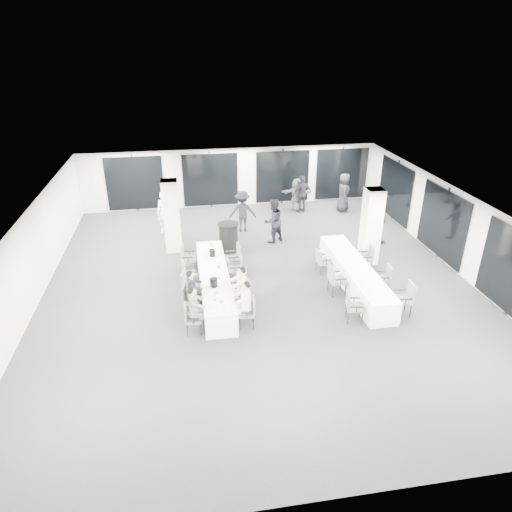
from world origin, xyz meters
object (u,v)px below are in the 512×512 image
Objects in this scene: chair_main_right_second at (245,294)px; standing_guest_f at (297,192)px; chair_side_right_near at (405,297)px; chair_side_left_far at (322,260)px; chair_main_left_near at (190,317)px; banquet_table_main at (215,283)px; chair_main_right_near at (249,310)px; chair_main_left_mid at (188,285)px; standing_guest_g at (165,210)px; chair_main_left_far at (186,257)px; standing_guest_e at (344,190)px; chair_main_right_far at (235,256)px; standing_guest_d at (302,192)px; chair_main_right_mid at (241,281)px; chair_main_left_fourth at (188,272)px; ice_bucket_near at (214,283)px; cocktail_table at (229,237)px; standing_guest_h at (378,221)px; banquet_table_side at (355,275)px; chair_main_right_fourth at (237,267)px; chair_side_right_mid at (385,276)px; chair_main_left_second at (189,298)px; chair_side_left_mid at (335,278)px; standing_guest_c at (243,209)px; chair_side_left_near at (352,305)px; standing_guest_b at (273,218)px; ice_bucket_far at (212,253)px; chair_side_right_far at (367,256)px.

chair_main_right_second is 9.08m from standing_guest_f.
chair_side_right_near is 9.40m from standing_guest_f.
chair_side_left_far is 3.39m from chair_side_right_near.
banquet_table_main is at bearing 160.03° from chair_main_left_near.
chair_main_right_near is 4.10m from chair_side_left_far.
chair_main_left_mid is 0.49× the size of standing_guest_g.
standing_guest_e is (7.46, 5.03, 0.45)m from chair_main_left_far.
standing_guest_d is (3.83, 5.44, 0.43)m from chair_main_right_far.
standing_guest_d is at bearing -13.91° from chair_main_right_mid.
chair_main_left_fourth is 1.74m from ice_bucket_near.
cocktail_table is 5.99m from standing_guest_h.
banquet_table_side is 4.45× the size of cocktail_table.
chair_main_right_near is 0.91m from chair_main_right_second.
chair_main_right_fourth is (1.67, -0.99, -0.03)m from chair_main_left_far.
ice_bucket_near is at bearing 154.17° from chair_main_right_far.
standing_guest_h is (1.33, 3.80, 0.37)m from chair_side_right_mid.
chair_main_left_second is 0.93× the size of chair_side_left_mid.
standing_guest_c reaches higher than standing_guest_h.
standing_guest_h is (2.98, 5.33, 0.34)m from chair_side_left_near.
standing_guest_b is (1.82, 5.72, 0.51)m from chair_main_right_near.
banquet_table_side is 3.90m from chair_main_right_second.
standing_guest_g is (-0.77, 5.72, 0.45)m from chair_main_left_mid.
standing_guest_d is at bearing -173.68° from chair_side_left_near.
banquet_table_side is 2.84× the size of standing_guest_h.
ice_bucket_near is (-0.08, -0.87, 0.51)m from banquet_table_main.
banquet_table_main is at bearing -88.34° from chair_side_left_far.
chair_side_right_near reaches higher than chair_side_left_far.
cocktail_table is 5.39m from standing_guest_d.
chair_side_left_mid is at bearing 100.80° from chair_main_left_mid.
cocktail_table is 4.74× the size of ice_bucket_far.
banquet_table_side is 5.50× the size of chair_main_right_mid.
chair_main_left_fourth is 2.40m from chair_main_right_second.
ice_bucket_far is at bearing 165.41° from chair_main_left_mid.
chair_main_right_far is at bearing 160.59° from chair_main_left_second.
chair_main_right_near is at bearing -155.13° from banquet_table_side.
chair_main_right_fourth reaches higher than chair_main_right_near.
standing_guest_b is (3.48, 4.79, 0.48)m from chair_main_left_second.
standing_guest_b is at bearing 119.76° from chair_main_left_fourth.
chair_side_right_near is 6.51m from standing_guest_b.
chair_main_left_mid is 1.05× the size of chair_side_left_near.
chair_main_right_near is 6.03m from standing_guest_b.
chair_side_right_far is at bearing -27.00° from cocktail_table.
chair_main_left_mid is (-1.64, -3.50, -0.00)m from cocktail_table.
ice_bucket_near is at bearing 152.68° from standing_guest_e.
cocktail_table is at bearing -12.29° from standing_guest_b.
standing_guest_e reaches higher than standing_guest_c.
ice_bucket_near is (-6.70, -7.62, -0.14)m from standing_guest_e.
chair_side_left_far is at bearing 12.43° from banquet_table_main.
chair_main_right_fourth reaches higher than chair_side_left_far.
chair_main_left_mid is 1.81m from ice_bucket_far.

